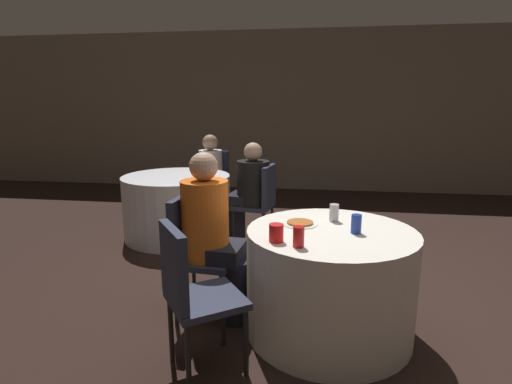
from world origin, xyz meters
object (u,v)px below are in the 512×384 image
at_px(table_far, 177,206).
at_px(chair_near_southwest, 190,287).
at_px(chair_far_north, 214,177).
at_px(chair_near_west, 194,245).
at_px(person_orange_shirt, 214,237).
at_px(soda_can_blue, 356,224).
at_px(table_near, 330,282).
at_px(pizza_plate_near, 300,223).
at_px(person_black_shirt, 247,193).
at_px(soda_can_silver, 334,213).
at_px(bottle_far, 202,164).
at_px(soda_can_red, 299,237).
at_px(person_white_shirt, 209,176).
at_px(chair_far_east, 261,198).

bearing_deg(table_far, chair_near_southwest, -69.02).
bearing_deg(table_far, chair_far_north, 79.60).
height_order(chair_near_west, chair_near_southwest, same).
bearing_deg(person_orange_shirt, soda_can_blue, 88.61).
distance_m(table_near, pizza_plate_near, 0.44).
bearing_deg(chair_near_west, soda_can_blue, 88.80).
distance_m(pizza_plate_near, soda_can_blue, 0.39).
bearing_deg(person_black_shirt, soda_can_silver, -139.31).
bearing_deg(soda_can_blue, table_near, 166.44).
xyz_separation_m(chair_far_north, bottle_far, (0.08, -0.83, 0.31)).
bearing_deg(soda_can_blue, pizza_plate_near, 158.28).
xyz_separation_m(table_far, chair_far_north, (0.19, 1.01, 0.18)).
xyz_separation_m(table_far, soda_can_red, (1.50, -2.15, 0.42)).
distance_m(person_white_shirt, person_orange_shirt, 2.69).
relative_size(table_far, person_black_shirt, 1.09).
xyz_separation_m(table_near, soda_can_red, (-0.20, -0.34, 0.42)).
height_order(table_near, chair_near_southwest, chair_near_southwest).
height_order(chair_far_east, person_orange_shirt, person_orange_shirt).
relative_size(chair_far_north, person_orange_shirt, 0.74).
bearing_deg(bottle_far, table_far, -146.07).
bearing_deg(table_far, bottle_far, 33.93).
bearing_deg(person_black_shirt, table_far, 90.00).
distance_m(table_near, chair_far_east, 1.78).
distance_m(chair_near_southwest, pizza_plate_near, 0.91).
distance_m(chair_near_west, pizza_plate_near, 0.78).
bearing_deg(person_orange_shirt, person_white_shirt, -159.36).
distance_m(person_orange_shirt, soda_can_blue, 0.98).
distance_m(person_black_shirt, soda_can_silver, 1.69).
xyz_separation_m(chair_far_east, person_black_shirt, (-0.16, 0.03, 0.04)).
xyz_separation_m(chair_near_southwest, chair_far_north, (-0.72, 3.39, 0.00)).
relative_size(person_black_shirt, soda_can_red, 9.33).
bearing_deg(soda_can_red, chair_near_southwest, -159.60).
height_order(person_white_shirt, bottle_far, person_white_shirt).
height_order(chair_near_west, chair_far_east, same).
bearing_deg(soda_can_silver, person_white_shirt, 122.69).
bearing_deg(chair_near_southwest, soda_can_red, 75.04).
bearing_deg(chair_near_west, person_white_shirt, -162.57).
bearing_deg(person_black_shirt, chair_near_southwest, -168.90).
xyz_separation_m(chair_far_north, person_white_shirt, (-0.03, -0.16, 0.03)).
bearing_deg(person_black_shirt, pizza_plate_near, -148.09).
xyz_separation_m(soda_can_blue, soda_can_red, (-0.35, -0.31, 0.00)).
relative_size(table_near, chair_near_southwest, 1.25).
xyz_separation_m(chair_far_east, bottle_far, (-0.75, 0.36, 0.31)).
height_order(chair_far_east, soda_can_silver, chair_far_east).
height_order(table_far, soda_can_silver, soda_can_silver).
xyz_separation_m(chair_near_west, chair_near_southwest, (0.18, -0.64, 0.00)).
bearing_deg(table_near, bottle_far, 125.78).
height_order(chair_far_east, person_black_shirt, person_black_shirt).
bearing_deg(chair_far_east, person_orange_shirt, -174.79).
relative_size(table_near, bottle_far, 4.70).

